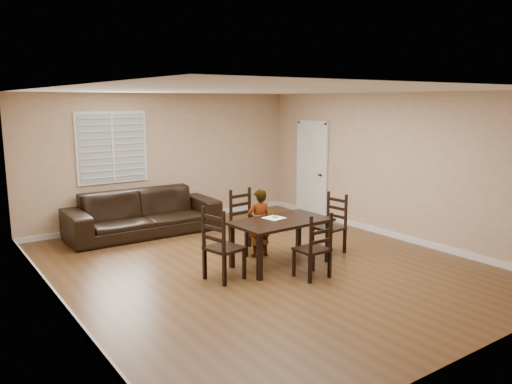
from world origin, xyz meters
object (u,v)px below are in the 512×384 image
chair_left (218,248)px  donut (275,216)px  sofa (144,213)px  child (259,223)px  dining_table (281,226)px  chair_near (243,223)px  chair_right (334,225)px  chair_far (317,250)px

chair_left → donut: size_ratio=10.25×
chair_left → sofa: 3.03m
child → donut: (0.03, -0.38, 0.18)m
dining_table → chair_near: bearing=90.6°
chair_near → sofa: bearing=110.0°
dining_table → chair_left: chair_left is taller
chair_left → chair_right: (2.37, 0.12, -0.03)m
child → chair_left: bearing=38.8°
chair_near → chair_right: (1.23, -0.94, -0.03)m
chair_near → chair_left: chair_left is taller
chair_right → sofa: (-2.23, 2.91, -0.04)m
chair_near → chair_far: size_ratio=1.10×
chair_far → chair_left: bearing=-32.3°
donut → dining_table: bearing=-94.2°
chair_right → child: size_ratio=0.89×
dining_table → chair_far: size_ratio=1.61×
child → sofa: (-1.03, 2.40, -0.14)m
dining_table → chair_left: 1.20m
chair_left → child: bearing=-73.4°
chair_far → donut: (-0.02, 0.99, 0.30)m
chair_far → child: bearing=-88.4°
chair_left → child: size_ratio=0.95×
dining_table → chair_near: size_ratio=1.47×
child → donut: child is taller
dining_table → sofa: (-1.05, 2.96, -0.21)m
chair_left → child: child is taller
chair_right → sofa: chair_right is taller
chair_left → child: (1.16, 0.62, 0.08)m
donut → sofa: bearing=110.8°
dining_table → chair_far: (0.03, -0.82, -0.19)m
dining_table → child: size_ratio=1.39×
chair_near → sofa: (-1.00, 1.97, -0.07)m
chair_far → sofa: size_ratio=0.34×
chair_left → sofa: (0.14, 3.03, -0.07)m
child → chair_right: bearing=167.7°
chair_near → sofa: 2.21m
chair_near → chair_far: bearing=-94.5°
child → dining_table: bearing=102.8°
chair_near → child: size_ratio=0.95×
chair_left → donut: 1.25m
chair_left → child: 1.32m
child → sofa: bearing=-56.3°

